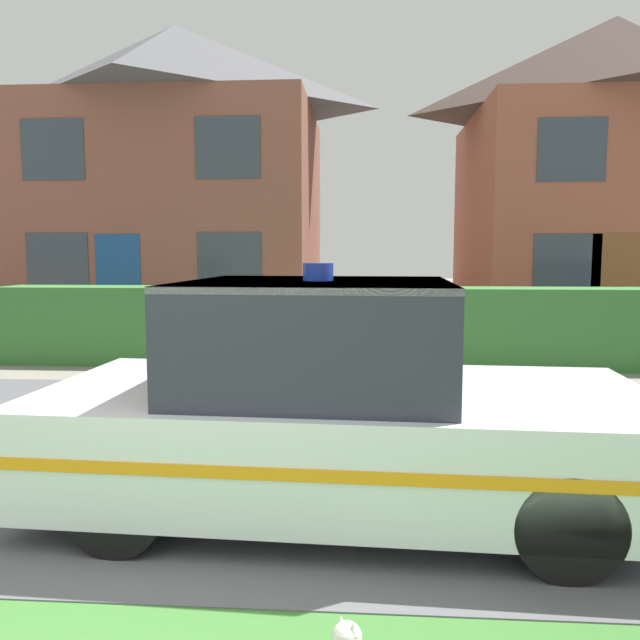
% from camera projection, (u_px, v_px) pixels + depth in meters
% --- Properties ---
extents(road_strip, '(28.00, 5.13, 0.01)m').
position_uv_depth(road_strip, '(237.00, 443.00, 5.55)').
color(road_strip, '#5B5B60').
rests_on(road_strip, ground).
extents(garden_hedge, '(10.84, 0.80, 1.18)m').
position_uv_depth(garden_hedge, '(355.00, 326.00, 9.38)').
color(garden_hedge, '#3D7F38').
rests_on(garden_hedge, ground).
extents(police_car, '(3.99, 1.99, 1.62)m').
position_uv_depth(police_car, '(337.00, 406.00, 4.12)').
color(police_car, black).
rests_on(police_car, road_strip).
extents(house_left, '(7.32, 5.88, 7.42)m').
position_uv_depth(house_left, '(178.00, 172.00, 16.10)').
color(house_left, brown).
rests_on(house_left, ground).
extents(house_right, '(7.19, 6.12, 7.46)m').
position_uv_depth(house_right, '(610.00, 168.00, 15.62)').
color(house_right, '#93513D').
rests_on(house_right, ground).
extents(wheelie_bin, '(0.77, 0.78, 1.17)m').
position_uv_depth(wheelie_bin, '(634.00, 326.00, 9.42)').
color(wheelie_bin, '#23662D').
rests_on(wheelie_bin, ground).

